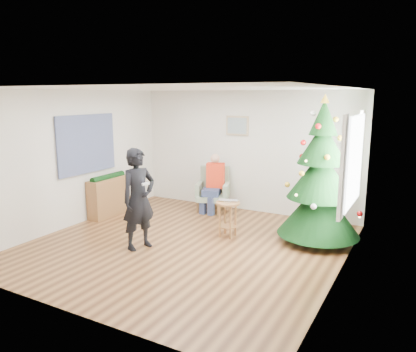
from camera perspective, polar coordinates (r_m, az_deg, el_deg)
The scene contains 19 objects.
floor at distance 6.99m, azimuth -3.13°, elevation -9.66°, with size 5.00×5.00×0.00m, color brown.
ceiling at distance 6.52m, azimuth -3.38°, elevation 12.18°, with size 5.00×5.00×0.00m, color white.
wall_back at distance 8.83m, azimuth 5.37°, elevation 3.47°, with size 5.00×5.00×0.00m, color silver.
wall_front at distance 4.75m, azimuth -19.41°, elevation -3.98°, with size 5.00×5.00×0.00m, color silver.
wall_left at distance 8.22m, azimuth -18.23°, elevation 2.36°, with size 5.00×5.00×0.00m, color silver.
wall_right at distance 5.74m, azimuth 18.46°, elevation -1.34°, with size 5.00×5.00×0.00m, color silver.
window_panel at distance 6.68m, azimuth 19.88°, elevation 2.04°, with size 0.04×1.30×1.40m, color white.
curtains at distance 6.69m, azimuth 19.63°, elevation 2.06°, with size 0.05×1.75×1.50m.
christmas_tree at distance 7.10m, azimuth 15.57°, elevation -0.18°, with size 1.40×1.40×2.52m.
stool at distance 7.29m, azimuth 2.79°, elevation -6.05°, with size 0.43×0.43×0.64m.
laptop at distance 7.20m, azimuth 2.82°, elevation -3.56°, with size 0.35×0.23×0.03m, color silver.
armchair at distance 8.86m, azimuth 0.74°, elevation -2.73°, with size 0.80×0.78×0.96m.
seated_person at distance 8.74m, azimuth 0.72°, elevation -0.97°, with size 0.46×0.60×1.26m.
standing_man at distance 6.71m, azimuth -9.73°, elevation -3.21°, with size 0.61×0.40×1.67m, color black.
game_controller at distance 6.52m, azimuth -8.75°, elevation -1.10°, with size 0.04×0.13×0.04m, color white.
console at distance 8.76m, azimuth -13.77°, elevation -2.87°, with size 0.30×1.00×0.80m, color brown.
garland at distance 8.67m, azimuth -13.90°, elevation -0.18°, with size 0.14×0.14×0.90m, color black.
tapestry at distance 8.36m, azimuth -16.66°, elevation 4.33°, with size 0.03×1.50×1.15m, color black.
framed_picture at distance 8.82m, azimuth 4.14°, elevation 7.07°, with size 0.52×0.05×0.42m.
Camera 1 is at (3.46, -5.53, 2.50)m, focal length 35.00 mm.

